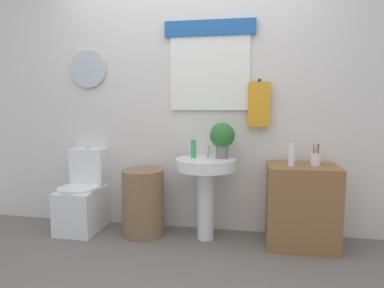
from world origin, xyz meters
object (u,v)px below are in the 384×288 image
soap_bottle (193,149)px  lotion_bottle (292,155)px  toilet (84,199)px  potted_plant (222,137)px  wooden_cabinet (302,206)px  pedestal_sink (206,178)px  toothbrush_cup (316,159)px  laundry_hamper (143,202)px

soap_bottle → lotion_bottle: 0.86m
toilet → potted_plant: bearing=1.0°
wooden_cabinet → soap_bottle: soap_bottle is taller
pedestal_sink → soap_bottle: 0.29m
wooden_cabinet → lotion_bottle: size_ratio=3.77×
pedestal_sink → lotion_bottle: lotion_bottle is taller
toothbrush_cup → toilet: bearing=179.6°
toilet → soap_bottle: (1.09, 0.01, 0.52)m
laundry_hamper → pedestal_sink: pedestal_sink is taller
laundry_hamper → toilet: bearing=176.7°
toilet → pedestal_sink: toilet is taller
laundry_hamper → soap_bottle: 0.70m
laundry_hamper → toothbrush_cup: toothbrush_cup is taller
laundry_hamper → toothbrush_cup: 1.59m
pedestal_sink → wooden_cabinet: pedestal_sink is taller
laundry_hamper → lotion_bottle: bearing=-1.7°
pedestal_sink → toilet: bearing=178.3°
pedestal_sink → laundry_hamper: bearing=-180.0°
toilet → lotion_bottle: size_ratio=4.28×
toilet → pedestal_sink: (1.21, -0.04, 0.26)m
toilet → pedestal_sink: bearing=-1.7°
wooden_cabinet → toothbrush_cup: (0.10, 0.02, 0.41)m
potted_plant → toilet: bearing=-179.0°
laundry_hamper → wooden_cabinet: size_ratio=0.87×
potted_plant → lotion_bottle: bearing=-9.6°
soap_bottle → pedestal_sink: bearing=-22.6°
lotion_bottle → laundry_hamper: bearing=178.3°
toilet → lotion_bottle: 2.01m
toilet → potted_plant: size_ratio=2.51×
lotion_bottle → toothbrush_cup: 0.22m
soap_bottle → potted_plant: size_ratio=0.51×
toilet → toothbrush_cup: 2.20m
pedestal_sink → soap_bottle: (-0.12, 0.05, 0.26)m
pedestal_sink → lotion_bottle: 0.77m
soap_bottle → toothbrush_cup: (1.06, -0.03, -0.06)m
pedestal_sink → toothbrush_cup: bearing=1.2°
potted_plant → lotion_bottle: (0.59, -0.10, -0.13)m
toilet → wooden_cabinet: (2.05, -0.04, 0.05)m
pedestal_sink → potted_plant: size_ratio=2.31×
toothbrush_cup → laundry_hamper: bearing=-179.2°
potted_plant → toothbrush_cup: (0.80, -0.04, -0.17)m
laundry_hamper → wooden_cabinet: (1.43, 0.00, 0.04)m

